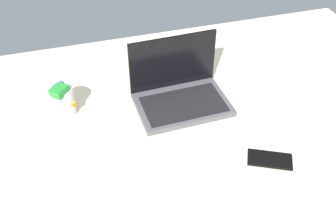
# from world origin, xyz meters

# --- Properties ---
(bed_mattress) EXTENTS (1.80, 1.40, 0.18)m
(bed_mattress) POSITION_xyz_m (0.00, 0.00, 0.09)
(bed_mattress) COLOR beige
(bed_mattress) RESTS_ON ground
(laptop) EXTENTS (0.34, 0.24, 0.23)m
(laptop) POSITION_xyz_m (-0.06, 0.19, 0.22)
(laptop) COLOR #4C4C51
(laptop) RESTS_ON bed_mattress
(snack_cup) EXTENTS (0.09, 0.10, 0.13)m
(snack_cup) POSITION_xyz_m (-0.48, 0.24, 0.24)
(snack_cup) COLOR silver
(snack_cup) RESTS_ON bed_mattress
(cell_phone) EXTENTS (0.16, 0.12, 0.01)m
(cell_phone) POSITION_xyz_m (0.12, -0.17, 0.18)
(cell_phone) COLOR black
(cell_phone) RESTS_ON bed_mattress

